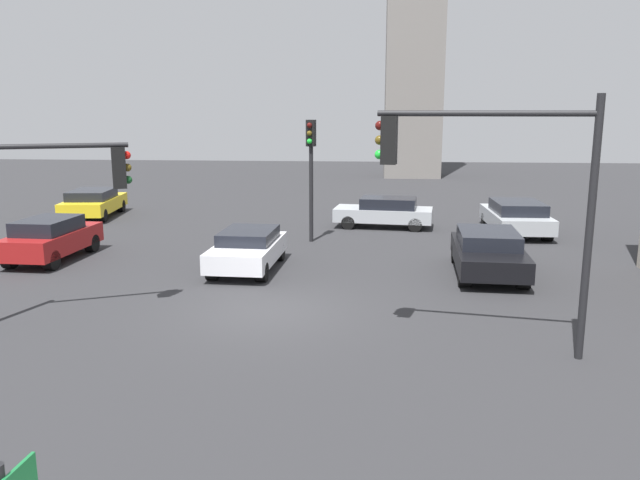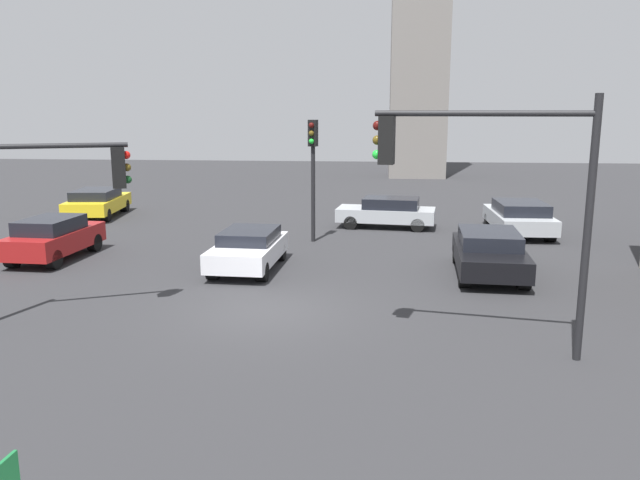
% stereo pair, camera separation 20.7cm
% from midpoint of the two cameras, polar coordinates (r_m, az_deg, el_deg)
% --- Properties ---
extents(ground_plane, '(99.00, 99.00, 0.00)m').
position_cam_midpoint_polar(ground_plane, '(16.22, -5.05, -6.45)').
color(ground_plane, '#2D2D30').
extents(traffic_light_0, '(4.37, 0.92, 5.36)m').
position_cam_midpoint_polar(traffic_light_0, '(13.18, 14.71, 5.94)').
color(traffic_light_0, black).
rests_on(traffic_light_0, ground_plane).
extents(traffic_light_1, '(3.40, 1.66, 4.57)m').
position_cam_midpoint_polar(traffic_light_1, '(16.19, -23.69, 4.28)').
color(traffic_light_1, black).
rests_on(traffic_light_1, ground_plane).
extents(traffic_light_2, '(0.38, 0.48, 4.72)m').
position_cam_midpoint_polar(traffic_light_2, '(24.20, -1.08, 7.57)').
color(traffic_light_2, black).
rests_on(traffic_light_2, ground_plane).
extents(car_0, '(2.26, 4.57, 1.36)m').
position_cam_midpoint_polar(car_0, '(20.20, 14.78, -1.04)').
color(car_0, black).
rests_on(car_0, ground_plane).
extents(car_1, '(1.91, 4.07, 1.47)m').
position_cam_midpoint_polar(car_1, '(23.36, -23.53, 0.18)').
color(car_1, maroon).
rests_on(car_1, ground_plane).
extents(car_2, '(2.53, 4.70, 1.35)m').
position_cam_midpoint_polar(car_2, '(32.22, -20.12, 3.24)').
color(car_2, yellow).
rests_on(car_2, ground_plane).
extents(car_3, '(2.02, 4.13, 1.28)m').
position_cam_midpoint_polar(car_3, '(20.32, -6.89, -0.78)').
color(car_3, silver).
rests_on(car_3, ground_plane).
extents(car_4, '(2.21, 4.74, 1.37)m').
position_cam_midpoint_polar(car_4, '(27.41, 17.23, 2.08)').
color(car_4, '#ADB2B7').
rests_on(car_4, ground_plane).
extents(car_5, '(4.41, 2.24, 1.33)m').
position_cam_midpoint_polar(car_5, '(27.67, 5.70, 2.58)').
color(car_5, '#ADB2B7').
rests_on(car_5, ground_plane).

